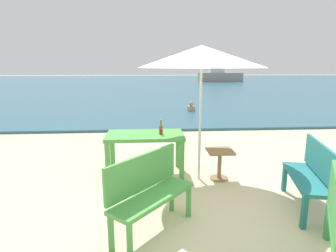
{
  "coord_description": "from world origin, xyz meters",
  "views": [
    {
      "loc": [
        -0.98,
        -3.42,
        1.97
      ],
      "look_at": [
        -0.52,
        3.0,
        0.6
      ],
      "focal_mm": 30.26,
      "sensor_mm": 36.0,
      "label": 1
    }
  ],
  "objects_px": {
    "bench_teal_center": "(311,172)",
    "boat_fishing_trawler": "(220,76)",
    "swimmer_person": "(191,107)",
    "beer_bottle_amber": "(161,129)",
    "bench_green_left": "(149,189)",
    "picnic_table_green": "(145,140)",
    "patio_umbrella": "(202,57)",
    "side_table_wood": "(220,160)"
  },
  "relations": [
    {
      "from": "beer_bottle_amber",
      "to": "bench_teal_center",
      "type": "relative_size",
      "value": 0.21
    },
    {
      "from": "picnic_table_green",
      "to": "beer_bottle_amber",
      "type": "distance_m",
      "value": 0.36
    },
    {
      "from": "patio_umbrella",
      "to": "swimmer_person",
      "type": "relative_size",
      "value": 5.61
    },
    {
      "from": "swimmer_person",
      "to": "boat_fishing_trawler",
      "type": "height_order",
      "value": "boat_fishing_trawler"
    },
    {
      "from": "bench_green_left",
      "to": "boat_fishing_trawler",
      "type": "distance_m",
      "value": 32.63
    },
    {
      "from": "side_table_wood",
      "to": "boat_fishing_trawler",
      "type": "distance_m",
      "value": 30.86
    },
    {
      "from": "picnic_table_green",
      "to": "bench_teal_center",
      "type": "xyz_separation_m",
      "value": [
        2.29,
        -1.51,
        -0.11
      ]
    },
    {
      "from": "side_table_wood",
      "to": "swimmer_person",
      "type": "distance_m",
      "value": 7.31
    },
    {
      "from": "bench_teal_center",
      "to": "bench_green_left",
      "type": "distance_m",
      "value": 2.26
    },
    {
      "from": "side_table_wood",
      "to": "bench_green_left",
      "type": "distance_m",
      "value": 1.96
    },
    {
      "from": "bench_teal_center",
      "to": "bench_green_left",
      "type": "relative_size",
      "value": 1.1
    },
    {
      "from": "swimmer_person",
      "to": "beer_bottle_amber",
      "type": "bearing_deg",
      "value": -103.07
    },
    {
      "from": "bench_green_left",
      "to": "boat_fishing_trawler",
      "type": "bearing_deg",
      "value": 74.39
    },
    {
      "from": "side_table_wood",
      "to": "bench_teal_center",
      "type": "relative_size",
      "value": 0.43
    },
    {
      "from": "swimmer_person",
      "to": "boat_fishing_trawler",
      "type": "relative_size",
      "value": 0.08
    },
    {
      "from": "patio_umbrella",
      "to": "bench_green_left",
      "type": "xyz_separation_m",
      "value": [
        -0.89,
        -1.56,
        -1.58
      ]
    },
    {
      "from": "patio_umbrella",
      "to": "swimmer_person",
      "type": "bearing_deg",
      "value": 82.47
    },
    {
      "from": "patio_umbrella",
      "to": "bench_green_left",
      "type": "bearing_deg",
      "value": -119.6
    },
    {
      "from": "swimmer_person",
      "to": "boat_fishing_trawler",
      "type": "distance_m",
      "value": 23.68
    },
    {
      "from": "beer_bottle_amber",
      "to": "boat_fishing_trawler",
      "type": "distance_m",
      "value": 30.8
    },
    {
      "from": "picnic_table_green",
      "to": "patio_umbrella",
      "type": "xyz_separation_m",
      "value": [
        0.95,
        -0.32,
        1.47
      ]
    },
    {
      "from": "bench_green_left",
      "to": "side_table_wood",
      "type": "bearing_deg",
      "value": 50.47
    },
    {
      "from": "picnic_table_green",
      "to": "boat_fishing_trawler",
      "type": "bearing_deg",
      "value": 73.34
    },
    {
      "from": "picnic_table_green",
      "to": "patio_umbrella",
      "type": "relative_size",
      "value": 0.61
    },
    {
      "from": "bench_teal_center",
      "to": "beer_bottle_amber",
      "type": "bearing_deg",
      "value": 143.7
    },
    {
      "from": "side_table_wood",
      "to": "bench_green_left",
      "type": "xyz_separation_m",
      "value": [
        -1.24,
        -1.51,
        0.19
      ]
    },
    {
      "from": "patio_umbrella",
      "to": "bench_teal_center",
      "type": "distance_m",
      "value": 2.39
    },
    {
      "from": "bench_green_left",
      "to": "patio_umbrella",
      "type": "bearing_deg",
      "value": 60.4
    },
    {
      "from": "swimmer_person",
      "to": "picnic_table_green",
      "type": "bearing_deg",
      "value": -105.41
    },
    {
      "from": "picnic_table_green",
      "to": "side_table_wood",
      "type": "relative_size",
      "value": 2.59
    },
    {
      "from": "side_table_wood",
      "to": "swimmer_person",
      "type": "xyz_separation_m",
      "value": [
        0.6,
        7.28,
        -0.11
      ]
    },
    {
      "from": "picnic_table_green",
      "to": "boat_fishing_trawler",
      "type": "xyz_separation_m",
      "value": [
        8.84,
        29.55,
        0.13
      ]
    },
    {
      "from": "picnic_table_green",
      "to": "side_table_wood",
      "type": "xyz_separation_m",
      "value": [
        1.3,
        -0.37,
        -0.3
      ]
    },
    {
      "from": "picnic_table_green",
      "to": "bench_green_left",
      "type": "height_order",
      "value": "bench_green_left"
    },
    {
      "from": "beer_bottle_amber",
      "to": "bench_green_left",
      "type": "height_order",
      "value": "beer_bottle_amber"
    },
    {
      "from": "beer_bottle_amber",
      "to": "swimmer_person",
      "type": "distance_m",
      "value": 7.16
    },
    {
      "from": "beer_bottle_amber",
      "to": "swimmer_person",
      "type": "bearing_deg",
      "value": 76.93
    },
    {
      "from": "picnic_table_green",
      "to": "bench_green_left",
      "type": "bearing_deg",
      "value": -88.09
    },
    {
      "from": "bench_teal_center",
      "to": "boat_fishing_trawler",
      "type": "xyz_separation_m",
      "value": [
        6.55,
        31.05,
        0.23
      ]
    },
    {
      "from": "picnic_table_green",
      "to": "bench_teal_center",
      "type": "distance_m",
      "value": 2.74
    },
    {
      "from": "patio_umbrella",
      "to": "side_table_wood",
      "type": "height_order",
      "value": "patio_umbrella"
    },
    {
      "from": "picnic_table_green",
      "to": "bench_green_left",
      "type": "relative_size",
      "value": 1.23
    }
  ]
}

